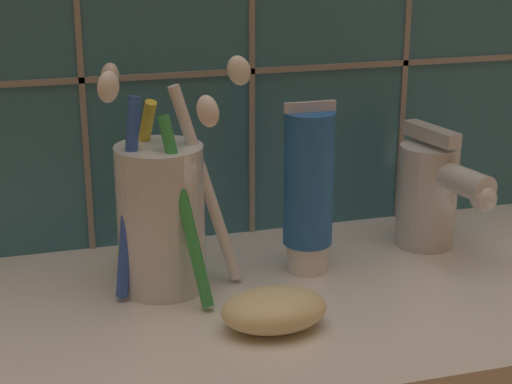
{
  "coord_description": "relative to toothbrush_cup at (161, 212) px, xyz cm",
  "views": [
    {
      "loc": [
        -18.33,
        -55.89,
        30.16
      ],
      "look_at": [
        -1.63,
        1.64,
        9.9
      ],
      "focal_mm": 60.0,
      "sensor_mm": 36.0,
      "label": 1
    }
  ],
  "objects": [
    {
      "name": "sink_counter",
      "position": [
        8.34,
        -4.07,
        -7.16
      ],
      "size": [
        57.17,
        28.05,
        2.0
      ],
      "primitive_type": "cube",
      "color": "silver",
      "rests_on": "ground"
    },
    {
      "name": "tile_wall_backsplash",
      "position": [
        8.34,
        10.2,
        13.75
      ],
      "size": [
        67.17,
        1.72,
        43.8
      ],
      "color": "#336B7F",
      "rests_on": "ground"
    },
    {
      "name": "toothbrush_cup",
      "position": [
        0.0,
        0.0,
        0.0
      ],
      "size": [
        11.95,
        14.37,
        18.02
      ],
      "color": "silver",
      "rests_on": "sink_counter"
    },
    {
      "name": "toothpaste_tube",
      "position": [
        11.71,
        0.03,
        0.7
      ],
      "size": [
        4.13,
        3.93,
        13.88
      ],
      "color": "white",
      "rests_on": "sink_counter"
    },
    {
      "name": "sink_faucet",
      "position": [
        23.51,
        1.72,
        -1.15
      ],
      "size": [
        5.15,
        10.9,
        10.5
      ],
      "rotation": [
        0.0,
        0.0,
        -1.35
      ],
      "color": "silver",
      "rests_on": "sink_counter"
    },
    {
      "name": "soap_bar",
      "position": [
        6.15,
        -8.86,
        -4.76
      ],
      "size": [
        7.52,
        5.4,
        2.8
      ],
      "primitive_type": "ellipsoid",
      "color": "beige",
      "rests_on": "sink_counter"
    }
  ]
}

